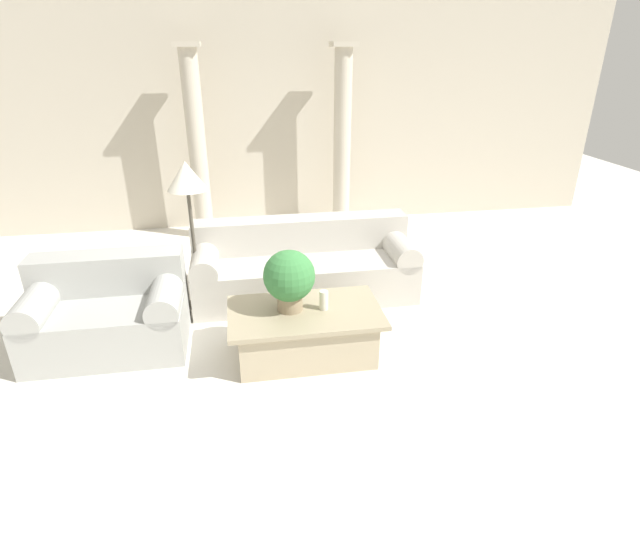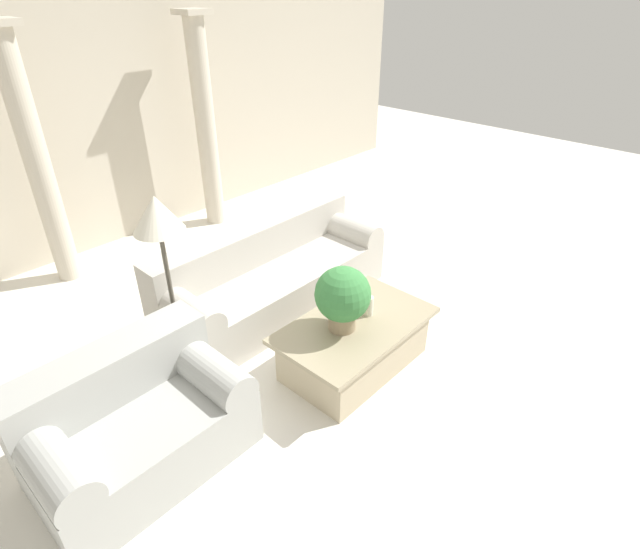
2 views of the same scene
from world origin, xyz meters
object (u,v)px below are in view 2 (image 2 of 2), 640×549
Objects in this scene: sofa_long at (272,276)px; loveseat at (135,422)px; coffee_table at (355,344)px; potted_plant at (343,296)px; floor_lamp at (159,226)px.

sofa_long is 2.00m from loveseat.
coffee_table is at bearing -97.37° from sofa_long.
coffee_table is at bearing -18.65° from potted_plant.
loveseat is 1.68m from potted_plant.
sofa_long is at bearing 4.34° from floor_lamp.
floor_lamp is at bearing 131.55° from coffee_table.
potted_plant is at bearing -14.33° from loveseat.
coffee_table is (-0.15, -1.17, -0.11)m from sofa_long.
floor_lamp is at bearing 128.82° from potted_plant.
coffee_table is 0.86× the size of floor_lamp.
loveseat is at bearing 165.35° from coffee_table.
sofa_long reaches higher than coffee_table.
potted_plant reaches higher than loveseat.
floor_lamp is (-0.96, 1.09, 1.06)m from coffee_table.
potted_plant is (1.59, -0.41, 0.39)m from loveseat.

